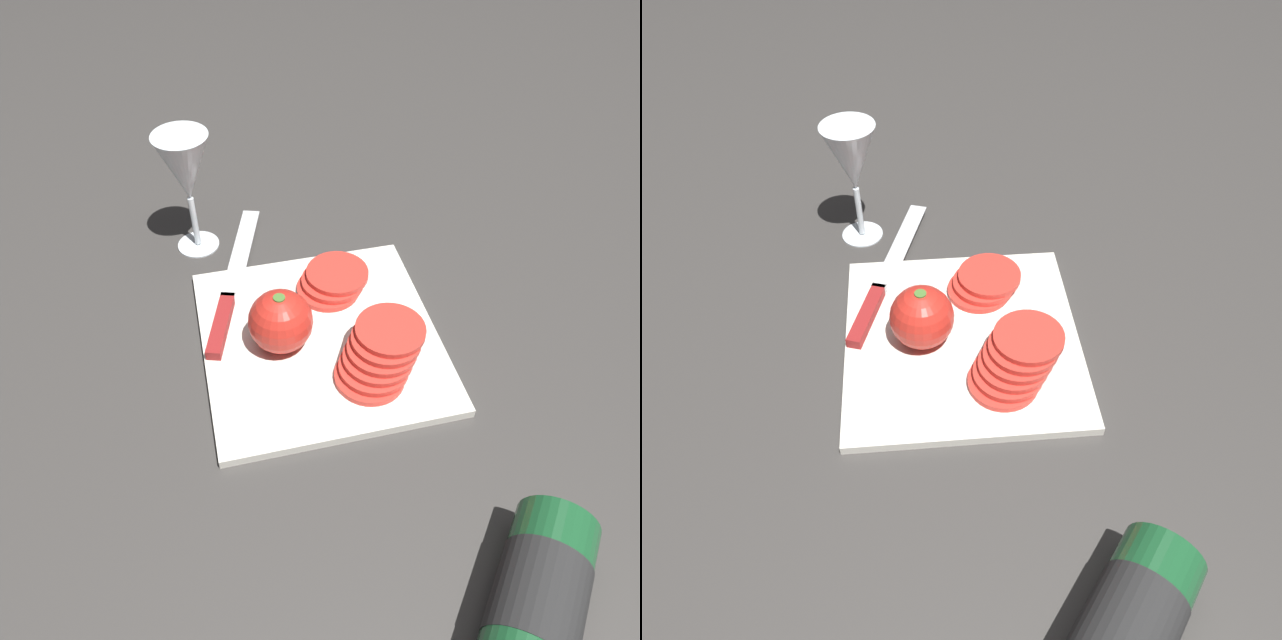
% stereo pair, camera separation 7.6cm
% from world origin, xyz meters
% --- Properties ---
extents(ground_plane, '(3.00, 3.00, 0.00)m').
position_xyz_m(ground_plane, '(0.00, 0.00, 0.00)').
color(ground_plane, '#383533').
extents(cutting_board, '(0.30, 0.29, 0.01)m').
position_xyz_m(cutting_board, '(0.05, -0.03, 0.01)').
color(cutting_board, silver).
rests_on(cutting_board, ground_plane).
extents(wine_bottle, '(0.28, 0.25, 0.08)m').
position_xyz_m(wine_bottle, '(-0.34, -0.12, 0.04)').
color(wine_bottle, '#194C28').
rests_on(wine_bottle, ground_plane).
extents(wine_glass, '(0.08, 0.08, 0.18)m').
position_xyz_m(wine_glass, '(0.28, 0.10, 0.13)').
color(wine_glass, silver).
rests_on(wine_glass, ground_plane).
extents(whole_tomato, '(0.08, 0.08, 0.08)m').
position_xyz_m(whole_tomato, '(0.05, 0.02, 0.05)').
color(whole_tomato, red).
rests_on(whole_tomato, cutting_board).
extents(knife, '(0.29, 0.11, 0.01)m').
position_xyz_m(knife, '(0.13, 0.08, 0.02)').
color(knife, silver).
rests_on(knife, cutting_board).
extents(tomato_slice_stack_near, '(0.09, 0.10, 0.02)m').
position_xyz_m(tomato_slice_stack_near, '(0.13, -0.07, 0.02)').
color(tomato_slice_stack_near, red).
rests_on(tomato_slice_stack_near, cutting_board).
extents(tomato_slice_stack_far, '(0.12, 0.12, 0.05)m').
position_xyz_m(tomato_slice_stack_far, '(-0.02, -0.09, 0.04)').
color(tomato_slice_stack_far, red).
rests_on(tomato_slice_stack_far, cutting_board).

